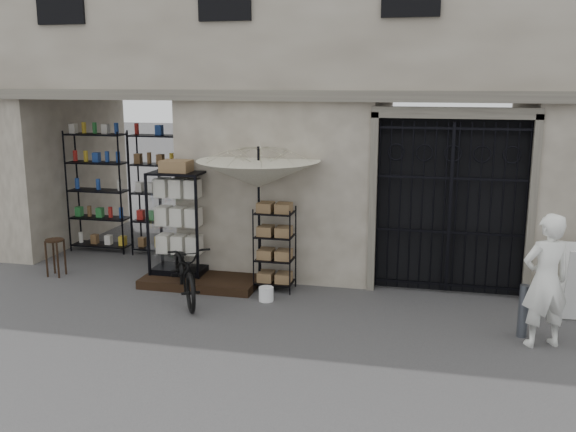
% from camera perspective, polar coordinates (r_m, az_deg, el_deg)
% --- Properties ---
extents(ground, '(80.00, 80.00, 0.00)m').
position_cam_1_polar(ground, '(9.29, 2.88, -10.19)').
color(ground, '#252528').
rests_on(ground, ground).
extents(main_building, '(14.00, 4.00, 9.00)m').
position_cam_1_polar(main_building, '(12.59, 6.52, 16.49)').
color(main_building, '#B2A896').
rests_on(main_building, ground).
extents(shop_recess, '(3.00, 1.70, 3.00)m').
position_cam_1_polar(shop_recess, '(12.93, -14.73, 2.71)').
color(shop_recess, black).
rests_on(shop_recess, ground).
extents(shop_shelving, '(2.70, 0.50, 2.50)m').
position_cam_1_polar(shop_shelving, '(13.43, -13.88, 2.01)').
color(shop_shelving, black).
rests_on(shop_shelving, ground).
extents(iron_gate, '(2.50, 0.21, 3.00)m').
position_cam_1_polar(iron_gate, '(10.93, 14.21, 1.07)').
color(iron_gate, black).
rests_on(iron_gate, ground).
extents(step_platform, '(2.00, 0.90, 0.15)m').
position_cam_1_polar(step_platform, '(11.29, -7.79, -5.79)').
color(step_platform, black).
rests_on(step_platform, ground).
extents(display_cabinet, '(0.91, 0.57, 1.95)m').
position_cam_1_polar(display_cabinet, '(11.39, -9.73, -1.07)').
color(display_cabinet, black).
rests_on(display_cabinet, step_platform).
extents(wire_rack, '(0.63, 0.45, 1.43)m').
position_cam_1_polar(wire_rack, '(10.82, -1.19, -3.03)').
color(wire_rack, black).
rests_on(wire_rack, ground).
extents(market_umbrella, '(2.12, 2.14, 2.92)m').
position_cam_1_polar(market_umbrella, '(10.62, -2.64, 4.41)').
color(market_umbrella, black).
rests_on(market_umbrella, ground).
extents(white_bucket, '(0.25, 0.25, 0.23)m').
position_cam_1_polar(white_bucket, '(10.45, -1.95, -6.94)').
color(white_bucket, white).
rests_on(white_bucket, ground).
extents(bicycle, '(1.06, 1.17, 1.86)m').
position_cam_1_polar(bicycle, '(10.66, -9.03, -7.35)').
color(bicycle, black).
rests_on(bicycle, ground).
extents(wooden_stool, '(0.42, 0.42, 0.68)m').
position_cam_1_polar(wooden_stool, '(12.40, -19.95, -3.41)').
color(wooden_stool, black).
rests_on(wooden_stool, ground).
extents(steel_bollard, '(0.18, 0.18, 0.75)m').
position_cam_1_polar(steel_bollard, '(9.54, 20.18, -7.93)').
color(steel_bollard, slate).
rests_on(steel_bollard, ground).
extents(shopkeeper, '(1.31, 1.94, 0.44)m').
position_cam_1_polar(shopkeeper, '(9.47, 21.49, -10.62)').
color(shopkeeper, white).
rests_on(shopkeeper, ground).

